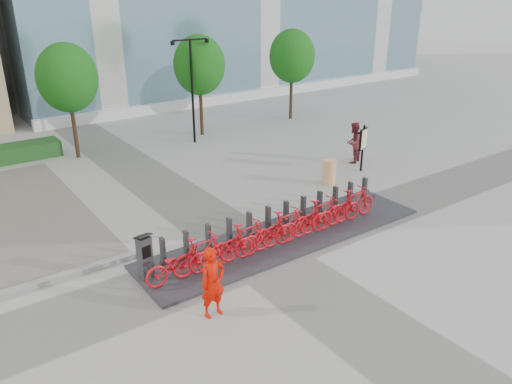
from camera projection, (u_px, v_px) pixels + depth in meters
ground at (258, 253)px, 14.60m from camera, size 120.00×120.00×0.00m
tree_1 at (67, 78)px, 21.46m from camera, size 2.60×2.60×5.10m
tree_2 at (199, 65)px, 24.95m from camera, size 2.60×2.60×5.10m
tree_3 at (292, 56)px, 28.17m from camera, size 2.60×2.60×5.10m
streetlamp at (192, 79)px, 23.83m from camera, size 2.00×0.20×5.00m
dock_pad at (286, 236)px, 15.51m from camera, size 9.60×2.40×0.08m
dock_rail_posts at (279, 217)px, 15.72m from camera, size 8.02×0.50×0.85m
bike_0 at (178, 264)px, 12.95m from camera, size 1.85×0.65×0.97m
bike_1 at (202, 254)px, 13.32m from camera, size 1.80×0.51×1.08m
bike_2 at (225, 248)px, 13.73m from camera, size 1.85×0.65×0.97m
bike_3 at (246, 239)px, 14.09m from camera, size 1.80×0.51×1.08m
bike_4 at (267, 234)px, 14.50m from camera, size 1.85×0.65×0.97m
bike_5 at (286, 226)px, 14.87m from camera, size 1.80×0.51×1.08m
bike_6 at (304, 222)px, 15.27m from camera, size 1.85×0.65×0.97m
bike_7 at (322, 214)px, 15.64m from camera, size 1.80×0.51×1.08m
bike_8 at (338, 210)px, 16.05m from camera, size 1.85×0.65×0.97m
bike_9 at (354, 204)px, 16.41m from camera, size 1.80×0.51×1.08m
kiosk at (145, 257)px, 13.01m from camera, size 0.45×0.39×1.31m
worker_red at (213, 282)px, 11.55m from camera, size 0.66×0.45×1.77m
pedestrian at (354, 143)px, 21.83m from camera, size 1.08×0.99×1.81m
construction_barrel at (329, 172)px, 19.53m from camera, size 0.69×0.69×1.01m
map_sign at (363, 141)px, 20.65m from camera, size 0.64×0.32×1.99m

